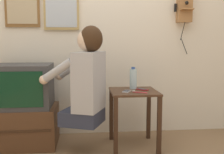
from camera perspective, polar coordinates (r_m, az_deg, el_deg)
The scene contains 12 objects.
wall_back at distance 3.33m, azimuth -2.54°, elevation 10.30°, with size 6.80×0.05×2.55m.
side_table at distance 2.92m, azimuth 4.43°, elevation -5.32°, with size 0.47×0.51×0.59m.
person at distance 2.71m, azimuth -5.24°, elevation -0.17°, with size 0.64×0.55×0.95m.
tv_stand at distance 3.15m, azimuth -17.09°, elevation -9.45°, with size 0.65×0.52×0.41m.
television at distance 3.07m, azimuth -17.59°, elevation -1.69°, with size 0.58×0.52×0.45m.
wall_phone_antique at distance 3.47m, azimuth 14.49°, elevation 13.84°, with size 0.20×0.19×0.79m.
framed_picture at distance 3.38m, azimuth -17.80°, elevation 13.85°, with size 0.38×0.03×0.50m.
wall_mirror at distance 3.32m, azimuth -10.27°, elevation 14.35°, with size 0.39×0.04×0.57m.
cell_phone_held at distance 2.82m, azimuth 3.01°, elevation -2.89°, with size 0.11×0.14×0.01m.
cell_phone_spare at distance 2.94m, azimuth 6.20°, elevation -2.53°, with size 0.12×0.14×0.01m.
water_bottle at distance 2.99m, azimuth 4.33°, elevation -0.33°, with size 0.08×0.08×0.23m.
toothbrush at distance 2.77m, azimuth 5.44°, elevation -3.07°, with size 0.14×0.08×0.02m.
Camera 1 is at (-0.18, -2.31, 1.08)m, focal length 45.00 mm.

